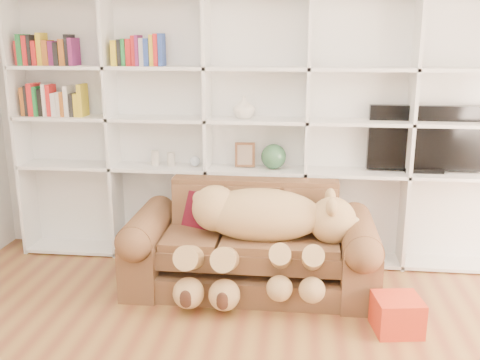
# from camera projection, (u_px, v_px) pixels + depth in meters

# --- Properties ---
(wall_back) EXTENTS (5.00, 0.02, 2.70)m
(wall_back) POSITION_uv_depth(u_px,v_px,m) (259.00, 112.00, 4.88)
(wall_back) COLOR white
(wall_back) RESTS_ON floor
(bookshelf) EXTENTS (4.43, 0.35, 2.40)m
(bookshelf) POSITION_uv_depth(u_px,v_px,m) (231.00, 118.00, 4.78)
(bookshelf) COLOR white
(bookshelf) RESTS_ON floor
(sofa) EXTENTS (2.00, 0.86, 0.84)m
(sofa) POSITION_uv_depth(u_px,v_px,m) (251.00, 250.00, 4.39)
(sofa) COLOR brown
(sofa) RESTS_ON floor
(teddy_bear) EXTENTS (1.42, 0.80, 0.82)m
(teddy_bear) POSITION_uv_depth(u_px,v_px,m) (262.00, 228.00, 4.15)
(teddy_bear) COLOR #D9B86C
(teddy_bear) RESTS_ON sofa
(throw_pillow) EXTENTS (0.38, 0.30, 0.35)m
(throw_pillow) POSITION_uv_depth(u_px,v_px,m) (197.00, 211.00, 4.51)
(throw_pillow) COLOR maroon
(throw_pillow) RESTS_ON sofa
(gift_box) EXTENTS (0.36, 0.34, 0.25)m
(gift_box) POSITION_uv_depth(u_px,v_px,m) (397.00, 314.00, 3.75)
(gift_box) COLOR red
(gift_box) RESTS_ON floor
(tv) EXTENTS (0.98, 0.18, 0.58)m
(tv) POSITION_uv_depth(u_px,v_px,m) (426.00, 139.00, 4.63)
(tv) COLOR black
(tv) RESTS_ON bookshelf
(picture_frame) EXTENTS (0.18, 0.04, 0.22)m
(picture_frame) POSITION_uv_depth(u_px,v_px,m) (245.00, 155.00, 4.80)
(picture_frame) COLOR brown
(picture_frame) RESTS_ON bookshelf
(green_vase) EXTENTS (0.22, 0.22, 0.22)m
(green_vase) POSITION_uv_depth(u_px,v_px,m) (274.00, 157.00, 4.77)
(green_vase) COLOR #315F3C
(green_vase) RESTS_ON bookshelf
(figurine_tall) EXTENTS (0.08, 0.08, 0.14)m
(figurine_tall) POSITION_uv_depth(u_px,v_px,m) (155.00, 158.00, 4.90)
(figurine_tall) COLOR beige
(figurine_tall) RESTS_ON bookshelf
(figurine_short) EXTENTS (0.10, 0.10, 0.13)m
(figurine_short) POSITION_uv_depth(u_px,v_px,m) (171.00, 159.00, 4.89)
(figurine_short) COLOR beige
(figurine_short) RESTS_ON bookshelf
(snow_globe) EXTENTS (0.10, 0.10, 0.10)m
(snow_globe) POSITION_uv_depth(u_px,v_px,m) (195.00, 161.00, 4.86)
(snow_globe) COLOR silver
(snow_globe) RESTS_ON bookshelf
(shelf_vase) EXTENTS (0.25, 0.25, 0.20)m
(shelf_vase) POSITION_uv_depth(u_px,v_px,m) (244.00, 107.00, 4.69)
(shelf_vase) COLOR white
(shelf_vase) RESTS_ON bookshelf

